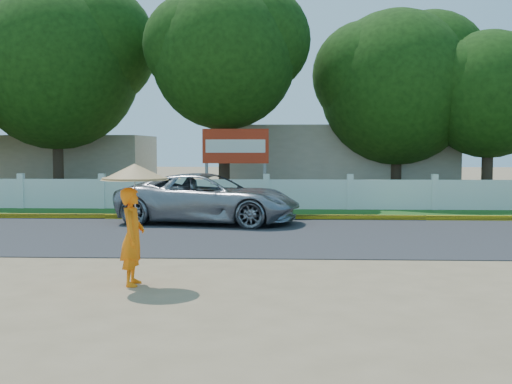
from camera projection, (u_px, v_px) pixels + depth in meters
ground at (252, 269)px, 11.99m from camera, size 120.00×120.00×0.00m
road at (260, 235)px, 16.48m from camera, size 60.00×7.00×0.02m
grass_verge at (265, 214)px, 21.71m from camera, size 60.00×3.50×0.03m
curb at (264, 217)px, 20.01m from camera, size 40.00×0.18×0.16m
fence at (266, 195)px, 23.12m from camera, size 40.00×0.10×1.10m
building_near at (335, 161)px, 29.69m from camera, size 10.00×6.00×3.20m
building_far at (66, 165)px, 31.24m from camera, size 8.00×5.00×2.80m
vehicle at (209, 198)px, 18.99m from camera, size 5.73×3.42×1.49m
monk_with_parasol at (134, 206)px, 10.49m from camera, size 1.10×1.10×2.01m
billboard at (236, 150)px, 24.15m from camera, size 2.50×0.13×2.95m
tree_row at (306, 71)px, 25.96m from camera, size 36.15×7.98×9.54m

